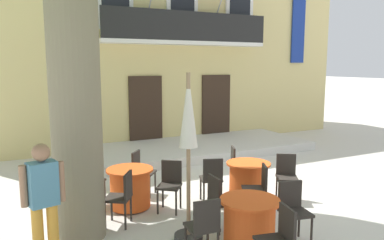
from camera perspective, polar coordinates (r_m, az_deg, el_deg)
ground_plane at (r=8.48m, az=10.11°, el=-10.03°), size 120.00×120.00×0.00m
building_facade at (r=14.47m, az=-4.95°, el=12.70°), size 13.00×5.09×7.50m
entrance_step_platform at (r=11.63m, az=1.40°, el=-4.18°), size 6.65×2.79×0.25m
cafe_table_near_tree at (r=5.68m, az=8.66°, el=-15.24°), size 0.86×0.86×0.76m
cafe_chair_near_tree_0 at (r=5.25m, az=1.79°, el=-15.58°), size 0.43×0.43×0.91m
cafe_chair_near_tree_1 at (r=5.05m, az=13.09°, el=-16.84°), size 0.47×0.47×0.91m
cafe_chair_near_tree_2 at (r=6.02m, az=15.08°, el=-12.65°), size 0.47×0.47×0.91m
cafe_chair_near_tree_3 at (r=6.19m, az=4.21°, el=-11.77°), size 0.41×0.41×0.91m
cafe_table_middle at (r=7.20m, az=-9.34°, el=-10.10°), size 0.86×0.86×0.76m
cafe_chair_middle_0 at (r=7.00m, az=-3.32°, el=-9.35°), size 0.56×0.56×0.91m
cafe_chair_middle_1 at (r=7.85m, az=-7.75°, el=-7.45°), size 0.56×0.56×0.91m
cafe_chair_middle_2 at (r=7.36m, az=-15.14°, el=-8.74°), size 0.56×0.56×0.91m
cafe_chair_middle_3 at (r=6.45m, az=-10.53°, el=-11.06°), size 0.55×0.55×0.91m
cafe_table_front at (r=7.60m, az=8.49°, el=-9.08°), size 0.86×0.86×0.76m
cafe_chair_front_0 at (r=7.30m, az=3.01°, el=-8.60°), size 0.50×0.50×0.91m
cafe_chair_front_1 at (r=6.86m, az=10.01°, el=-9.85°), size 0.54×0.54×0.91m
cafe_chair_front_2 at (r=7.71m, az=14.11°, el=-7.92°), size 0.55×0.55×0.91m
cafe_chair_front_3 at (r=8.25m, az=6.93°, el=-6.64°), size 0.52×0.52×0.91m
cafe_umbrella at (r=5.55m, az=-0.55°, el=-1.94°), size 0.44×0.44×2.55m
ground_planter_left at (r=10.31m, az=-16.68°, el=-5.09°), size 0.31×0.31×0.56m
pedestrian_near_entrance at (r=5.17m, az=-21.53°, el=-11.38°), size 0.53×0.30×1.70m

